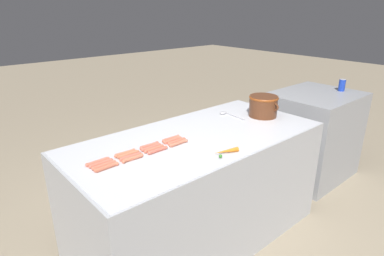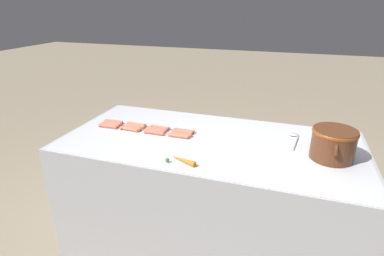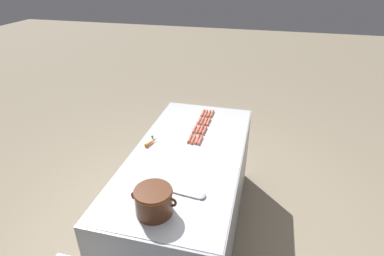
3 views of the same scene
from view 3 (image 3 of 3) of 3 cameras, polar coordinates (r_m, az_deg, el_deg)
name	(u,v)px [view 3 (image 3 of 3)]	position (r m, az deg, el deg)	size (l,w,h in m)	color
ground_plane	(188,227)	(3.14, -0.73, -18.04)	(20.00, 20.00, 0.00)	gray
griddle_counter	(188,193)	(2.83, -0.78, -11.98)	(0.92, 1.92, 0.88)	#ADAFB5
hot_dog_0	(212,114)	(3.19, 3.76, 2.69)	(0.03, 0.15, 0.02)	#CD6851
hot_dog_1	(209,122)	(3.03, 3.11, 1.19)	(0.03, 0.15, 0.02)	#D46C4D
hot_dog_2	(204,130)	(2.87, 2.34, -0.45)	(0.03, 0.15, 0.02)	#CE6650
hot_dog_3	(200,140)	(2.71, 1.55, -2.27)	(0.03, 0.15, 0.02)	#D4674F
hot_dog_4	(209,114)	(3.19, 3.19, 2.70)	(0.03, 0.15, 0.02)	#CD6751
hot_dog_5	(205,122)	(3.03, 2.51, 1.21)	(0.03, 0.15, 0.02)	#C9704F
hot_dog_6	(201,130)	(2.88, 1.74, -0.30)	(0.03, 0.15, 0.02)	#D16551
hot_dog_7	(197,139)	(2.73, 1.00, -2.12)	(0.03, 0.15, 0.02)	#D56C53
hot_dog_8	(206,113)	(3.19, 2.60, 2.75)	(0.03, 0.15, 0.02)	#D76A50
hot_dog_9	(202,121)	(3.04, 1.90, 1.33)	(0.03, 0.15, 0.02)	#CA6652
hot_dog_10	(198,129)	(2.89, 1.15, -0.24)	(0.03, 0.15, 0.02)	#D66A4F
hot_dog_11	(193,139)	(2.73, 0.21, -2.10)	(0.03, 0.15, 0.02)	#D8694F
hot_dog_12	(203,113)	(3.20, 2.05, 2.81)	(0.03, 0.15, 0.02)	#CD6A4C
hot_dog_13	(199,120)	(3.05, 1.36, 1.41)	(0.03, 0.15, 0.02)	#D16F50
hot_dog_14	(195,129)	(2.89, 0.48, -0.20)	(0.03, 0.15, 0.02)	#D1644F
hot_dog_15	(190,138)	(2.74, -0.37, -1.93)	(0.03, 0.15, 0.02)	#C97154
bean_pot	(154,200)	(1.97, -7.18, -13.18)	(0.30, 0.25, 0.18)	#562D19
serving_spoon	(196,196)	(2.13, 0.69, -12.52)	(0.27, 0.08, 0.02)	#B7B7BC
carrot	(152,141)	(2.71, -7.47, -2.46)	(0.09, 0.18, 0.03)	orange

